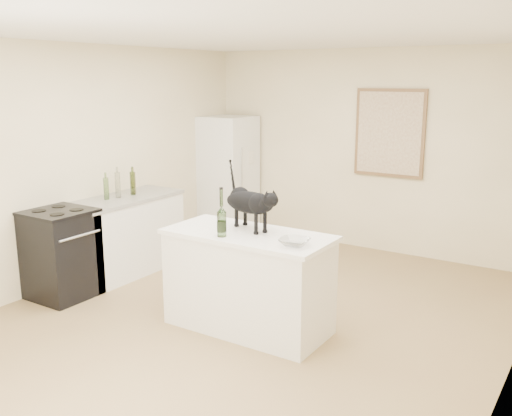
% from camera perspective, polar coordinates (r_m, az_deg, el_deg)
% --- Properties ---
extents(floor, '(5.50, 5.50, 0.00)m').
position_cam_1_polar(floor, '(5.52, -0.47, -10.91)').
color(floor, '#957B4F').
rests_on(floor, ground).
extents(ceiling, '(5.50, 5.50, 0.00)m').
position_cam_1_polar(ceiling, '(5.06, -0.53, 17.10)').
color(ceiling, white).
rests_on(ceiling, ground).
extents(wall_back, '(4.50, 0.00, 4.50)m').
position_cam_1_polar(wall_back, '(7.56, 11.07, 5.63)').
color(wall_back, '#FCEDC3').
rests_on(wall_back, ground).
extents(wall_left, '(0.00, 5.50, 5.50)m').
position_cam_1_polar(wall_left, '(6.63, -17.04, 4.29)').
color(wall_left, '#FCEDC3').
rests_on(wall_left, ground).
extents(island_base, '(1.44, 0.67, 0.86)m').
position_cam_1_polar(island_base, '(5.15, -0.77, -7.53)').
color(island_base, white).
rests_on(island_base, floor).
extents(island_top, '(1.50, 0.70, 0.04)m').
position_cam_1_polar(island_top, '(5.01, -0.79, -2.71)').
color(island_top, white).
rests_on(island_top, island_base).
extents(left_cabinets, '(0.60, 1.40, 0.86)m').
position_cam_1_polar(left_cabinets, '(6.78, -12.98, -2.81)').
color(left_cabinets, white).
rests_on(left_cabinets, floor).
extents(left_countertop, '(0.62, 1.44, 0.04)m').
position_cam_1_polar(left_countertop, '(6.68, -13.18, 0.91)').
color(left_countertop, gray).
rests_on(left_countertop, left_cabinets).
extents(stove, '(0.60, 0.60, 0.90)m').
position_cam_1_polar(stove, '(6.21, -18.93, -4.45)').
color(stove, black).
rests_on(stove, floor).
extents(fridge, '(0.68, 0.68, 1.70)m').
position_cam_1_polar(fridge, '(8.21, -2.88, 3.24)').
color(fridge, white).
rests_on(fridge, floor).
extents(artwork_frame, '(0.90, 0.03, 1.10)m').
position_cam_1_polar(artwork_frame, '(7.40, 13.23, 7.32)').
color(artwork_frame, brown).
rests_on(artwork_frame, wall_back).
extents(artwork_canvas, '(0.82, 0.00, 1.02)m').
position_cam_1_polar(artwork_canvas, '(7.38, 13.18, 7.31)').
color(artwork_canvas, beige).
rests_on(artwork_canvas, wall_back).
extents(black_cat, '(0.66, 0.42, 0.44)m').
position_cam_1_polar(black_cat, '(5.07, -0.63, 0.27)').
color(black_cat, black).
rests_on(black_cat, island_top).
extents(wine_bottle, '(0.10, 0.10, 0.38)m').
position_cam_1_polar(wine_bottle, '(4.86, -3.47, -0.71)').
color(wine_bottle, '#2B4F1F').
rests_on(wine_bottle, island_top).
extents(glass_bowl, '(0.28, 0.28, 0.06)m').
position_cam_1_polar(glass_bowl, '(4.63, 3.89, -3.44)').
color(glass_bowl, silver).
rests_on(glass_bowl, island_top).
extents(fridge_paper, '(0.05, 0.13, 0.18)m').
position_cam_1_polar(fridge_paper, '(8.02, -0.64, 5.09)').
color(fridge_paper, beige).
rests_on(fridge_paper, fridge).
extents(counter_bottle_cluster, '(0.12, 0.46, 0.29)m').
position_cam_1_polar(counter_bottle_cluster, '(6.68, -13.23, 2.26)').
color(counter_bottle_cluster, '#234B19').
rests_on(counter_bottle_cluster, left_countertop).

